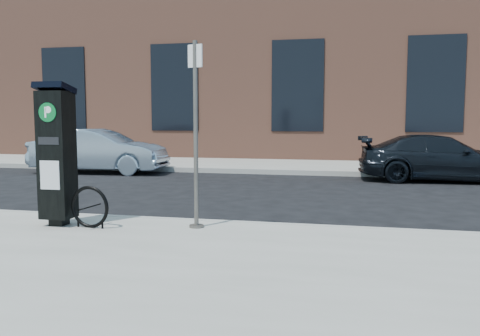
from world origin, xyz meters
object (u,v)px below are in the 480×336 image
(parking_kiosk, at_px, (57,153))
(sign_pole, at_px, (196,136))
(car_silver, at_px, (99,151))
(car_dark, at_px, (440,158))
(bike_rack, at_px, (90,207))

(parking_kiosk, height_order, sign_pole, sign_pole)
(parking_kiosk, distance_m, car_silver, 8.86)
(car_dark, bearing_deg, car_silver, 87.69)
(bike_rack, bearing_deg, sign_pole, 18.89)
(car_silver, height_order, car_dark, car_silver)
(sign_pole, distance_m, bike_rack, 1.91)
(parking_kiosk, xyz_separation_m, bike_rack, (0.57, -0.07, -0.80))
(parking_kiosk, xyz_separation_m, car_silver, (-3.66, 8.06, -0.55))
(parking_kiosk, distance_m, car_dark, 10.68)
(sign_pole, bearing_deg, bike_rack, -148.84)
(bike_rack, xyz_separation_m, car_silver, (-4.22, 8.13, 0.25))
(sign_pole, bearing_deg, car_dark, 76.92)
(parking_kiosk, distance_m, sign_pole, 2.14)
(sign_pole, bearing_deg, parking_kiosk, -154.49)
(sign_pole, height_order, car_dark, sign_pole)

